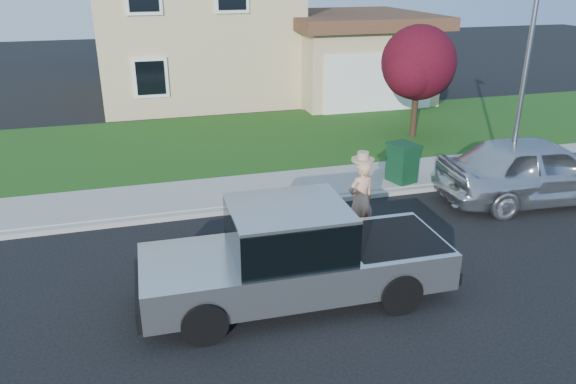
# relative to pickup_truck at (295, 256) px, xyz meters

# --- Properties ---
(ground) EXTENTS (80.00, 80.00, 0.00)m
(ground) POSITION_rel_pickup_truck_xyz_m (0.53, 1.09, -0.84)
(ground) COLOR black
(ground) RESTS_ON ground
(curb) EXTENTS (40.00, 0.20, 0.12)m
(curb) POSITION_rel_pickup_truck_xyz_m (1.53, 3.99, -0.78)
(curb) COLOR gray
(curb) RESTS_ON ground
(sidewalk) EXTENTS (40.00, 2.00, 0.15)m
(sidewalk) POSITION_rel_pickup_truck_xyz_m (1.53, 5.09, -0.76)
(sidewalk) COLOR gray
(sidewalk) RESTS_ON ground
(lawn) EXTENTS (40.00, 7.00, 0.10)m
(lawn) POSITION_rel_pickup_truck_xyz_m (1.53, 9.59, -0.79)
(lawn) COLOR #1B4112
(lawn) RESTS_ON ground
(house) EXTENTS (14.00, 11.30, 6.85)m
(house) POSITION_rel_pickup_truck_xyz_m (1.84, 17.47, 2.33)
(house) COLOR tan
(house) RESTS_ON ground
(pickup_truck) EXTENTS (5.50, 2.16, 1.80)m
(pickup_truck) POSITION_rel_pickup_truck_xyz_m (0.00, 0.00, 0.00)
(pickup_truck) COLOR black
(pickup_truck) RESTS_ON ground
(woman) EXTENTS (0.75, 0.59, 1.97)m
(woman) POSITION_rel_pickup_truck_xyz_m (2.01, 1.89, 0.10)
(woman) COLOR #E6A47E
(woman) RESTS_ON ground
(sedan) EXTENTS (5.04, 2.34, 1.67)m
(sedan) POSITION_rel_pickup_truck_xyz_m (7.03, 2.66, -0.00)
(sedan) COLOR silver
(sedan) RESTS_ON ground
(ornamental_tree) EXTENTS (2.69, 2.43, 3.70)m
(ornamental_tree) POSITION_rel_pickup_truck_xyz_m (6.72, 8.43, 1.63)
(ornamental_tree) COLOR black
(ornamental_tree) RESTS_ON lawn
(trash_bin) EXTENTS (0.82, 0.88, 1.04)m
(trash_bin) POSITION_rel_pickup_truck_xyz_m (4.29, 4.49, -0.16)
(trash_bin) COLOR black
(trash_bin) RESTS_ON sidewalk
(street_lamp) EXTENTS (0.27, 0.66, 5.08)m
(street_lamp) POSITION_rel_pickup_truck_xyz_m (6.57, 3.03, 2.06)
(street_lamp) COLOR slate
(street_lamp) RESTS_ON ground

